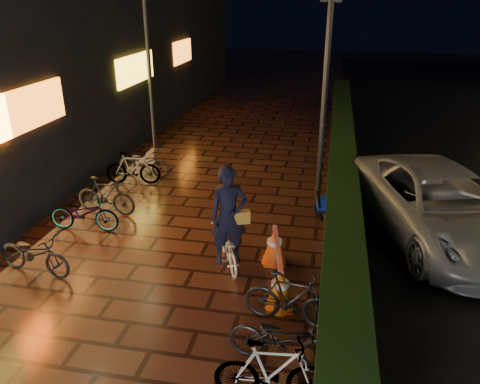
% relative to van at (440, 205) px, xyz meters
% --- Properties ---
extents(ground, '(80.00, 80.00, 0.00)m').
position_rel_van_xyz_m(ground, '(-5.32, -4.02, -0.75)').
color(ground, '#381911').
rests_on(ground, ground).
extents(hedge, '(0.70, 20.00, 1.00)m').
position_rel_van_xyz_m(hedge, '(-2.02, 3.98, -0.25)').
color(hedge, black).
rests_on(hedge, ground).
extents(van, '(3.92, 5.83, 1.48)m').
position_rel_van_xyz_m(van, '(0.00, 0.00, 0.00)').
color(van, '#A6A6AA').
rests_on(van, ground).
extents(storefront_block, '(12.09, 22.00, 9.00)m').
position_rel_van_xyz_m(storefront_block, '(-14.82, 7.48, 3.75)').
color(storefront_block, black).
rests_on(storefront_block, ground).
extents(lamp_post_hedge, '(0.48, 0.15, 5.02)m').
position_rel_van_xyz_m(lamp_post_hedge, '(-2.59, 1.47, 2.01)').
color(lamp_post_hedge, black).
rests_on(lamp_post_hedge, ground).
extents(lamp_post_sf, '(0.48, 0.13, 5.01)m').
position_rel_van_xyz_m(lamp_post_sf, '(-8.27, 4.93, 2.01)').
color(lamp_post_sf, black).
rests_on(lamp_post_sf, ground).
extents(cyclist, '(1.04, 1.51, 2.05)m').
position_rel_van_xyz_m(cyclist, '(-4.13, -2.05, 0.02)').
color(cyclist, silver).
rests_on(cyclist, ground).
extents(traffic_barrier, '(0.76, 1.90, 0.77)m').
position_rel_van_xyz_m(traffic_barrier, '(-3.15, -2.45, -0.36)').
color(traffic_barrier, '#E85C0C').
rests_on(traffic_barrier, ground).
extents(cart_assembly, '(0.55, 0.58, 0.94)m').
position_rel_van_xyz_m(cart_assembly, '(-2.39, 0.12, -0.27)').
color(cart_assembly, black).
rests_on(cart_assembly, ground).
extents(parked_bikes_storefront, '(1.71, 5.92, 0.91)m').
position_rel_van_xyz_m(parked_bikes_storefront, '(-7.58, -0.18, -0.32)').
color(parked_bikes_storefront, black).
rests_on(parked_bikes_storefront, ground).
extents(parked_bikes_hedge, '(1.63, 2.16, 0.91)m').
position_rel_van_xyz_m(parked_bikes_hedge, '(-2.84, -4.34, -0.31)').
color(parked_bikes_hedge, black).
rests_on(parked_bikes_hedge, ground).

